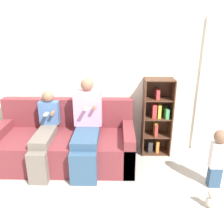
{
  "coord_description": "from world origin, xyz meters",
  "views": [
    {
      "loc": [
        0.56,
        -2.67,
        2.0
      ],
      "look_at": [
        0.5,
        0.62,
        0.8
      ],
      "focal_mm": 38.0,
      "sensor_mm": 36.0,
      "label": 1
    }
  ],
  "objects_px": {
    "child_seated": "(44,133)",
    "teddy_bear": "(211,199)",
    "toddler_standing": "(218,156)",
    "couch": "(65,144)",
    "bookshelf": "(157,118)",
    "adult_seated": "(86,125)"
  },
  "relations": [
    {
      "from": "child_seated",
      "to": "teddy_bear",
      "type": "xyz_separation_m",
      "value": [
        2.14,
        -0.83,
        -0.44
      ]
    },
    {
      "from": "toddler_standing",
      "to": "teddy_bear",
      "type": "bearing_deg",
      "value": -114.66
    },
    {
      "from": "teddy_bear",
      "to": "couch",
      "type": "bearing_deg",
      "value": 152.42
    },
    {
      "from": "child_seated",
      "to": "bookshelf",
      "type": "bearing_deg",
      "value": 16.0
    },
    {
      "from": "bookshelf",
      "to": "teddy_bear",
      "type": "bearing_deg",
      "value": -71.0
    },
    {
      "from": "child_seated",
      "to": "toddler_standing",
      "type": "distance_m",
      "value": 2.37
    },
    {
      "from": "couch",
      "to": "teddy_bear",
      "type": "xyz_separation_m",
      "value": [
        1.88,
        -0.98,
        -0.18
      ]
    },
    {
      "from": "couch",
      "to": "adult_seated",
      "type": "height_order",
      "value": "adult_seated"
    },
    {
      "from": "couch",
      "to": "teddy_bear",
      "type": "distance_m",
      "value": 2.13
    },
    {
      "from": "bookshelf",
      "to": "teddy_bear",
      "type": "xyz_separation_m",
      "value": [
        0.45,
        -1.32,
        -0.49
      ]
    },
    {
      "from": "bookshelf",
      "to": "couch",
      "type": "bearing_deg",
      "value": -166.94
    },
    {
      "from": "couch",
      "to": "toddler_standing",
      "type": "relative_size",
      "value": 2.58
    },
    {
      "from": "toddler_standing",
      "to": "bookshelf",
      "type": "height_order",
      "value": "bookshelf"
    },
    {
      "from": "couch",
      "to": "adult_seated",
      "type": "bearing_deg",
      "value": -14.99
    },
    {
      "from": "adult_seated",
      "to": "teddy_bear",
      "type": "relative_size",
      "value": 5.37
    },
    {
      "from": "couch",
      "to": "teddy_bear",
      "type": "height_order",
      "value": "couch"
    },
    {
      "from": "toddler_standing",
      "to": "teddy_bear",
      "type": "xyz_separation_m",
      "value": [
        -0.19,
        -0.41,
        -0.34
      ]
    },
    {
      "from": "bookshelf",
      "to": "adult_seated",
      "type": "bearing_deg",
      "value": -158.54
    },
    {
      "from": "couch",
      "to": "child_seated",
      "type": "height_order",
      "value": "child_seated"
    },
    {
      "from": "child_seated",
      "to": "teddy_bear",
      "type": "bearing_deg",
      "value": -21.27
    },
    {
      "from": "toddler_standing",
      "to": "teddy_bear",
      "type": "height_order",
      "value": "toddler_standing"
    },
    {
      "from": "toddler_standing",
      "to": "bookshelf",
      "type": "xyz_separation_m",
      "value": [
        -0.64,
        0.91,
        0.15
      ]
    }
  ]
}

